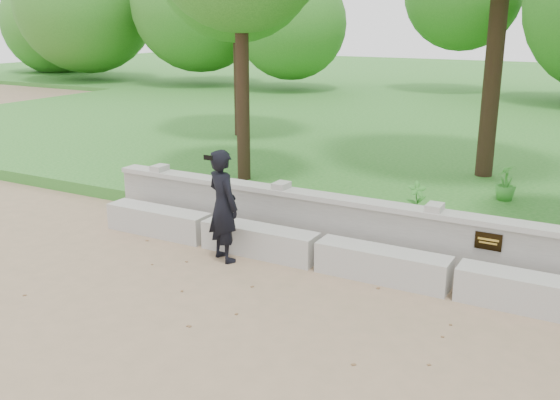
{
  "coord_description": "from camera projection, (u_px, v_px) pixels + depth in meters",
  "views": [
    {
      "loc": [
        1.67,
        -5.9,
        3.56
      ],
      "look_at": [
        -2.48,
        1.61,
        1.03
      ],
      "focal_mm": 40.0,
      "sensor_mm": 36.0,
      "label": 1
    }
  ],
  "objects": [
    {
      "name": "lawn",
      "position": [
        555.0,
        138.0,
        18.46
      ],
      "size": [
        40.0,
        22.0,
        0.25
      ],
      "primitive_type": "cube",
      "color": "#21691C",
      "rests_on": "ground"
    },
    {
      "name": "shrub_a",
      "position": [
        417.0,
        199.0,
        10.66
      ],
      "size": [
        0.39,
        0.35,
        0.62
      ],
      "primitive_type": "imported",
      "rotation": [
        0.0,
        0.0,
        0.5
      ],
      "color": "#3B8F30",
      "rests_on": "lawn"
    },
    {
      "name": "concrete_bench",
      "position": [
        454.0,
        278.0,
        8.27
      ],
      "size": [
        11.9,
        0.45,
        0.45
      ],
      "color": "#B0AEA6",
      "rests_on": "ground"
    },
    {
      "name": "ground",
      "position": [
        408.0,
        359.0,
        6.74
      ],
      "size": [
        80.0,
        80.0,
        0.0
      ],
      "primitive_type": "plane",
      "color": "#93765A",
      "rests_on": "ground"
    },
    {
      "name": "man_main",
      "position": [
        223.0,
        206.0,
        9.28
      ],
      "size": [
        0.74,
        0.7,
        1.71
      ],
      "color": "black",
      "rests_on": "ground"
    },
    {
      "name": "shrub_d",
      "position": [
        506.0,
        182.0,
        11.64
      ],
      "size": [
        0.4,
        0.43,
        0.68
      ],
      "primitive_type": "imported",
      "rotation": [
        0.0,
        0.0,
        4.88
      ],
      "color": "#3B8F30",
      "rests_on": "lawn"
    },
    {
      "name": "parapet_wall",
      "position": [
        467.0,
        245.0,
        8.79
      ],
      "size": [
        12.5,
        0.35,
        0.9
      ],
      "color": "#A6A39C",
      "rests_on": "ground"
    }
  ]
}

